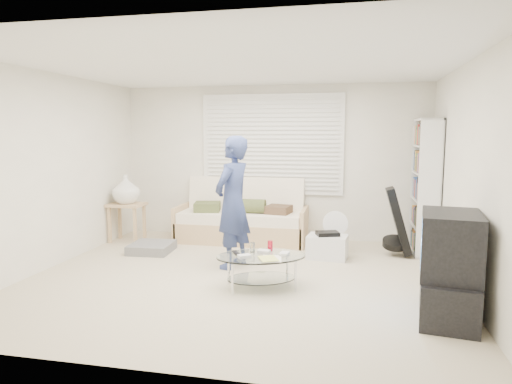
% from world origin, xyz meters
% --- Properties ---
extents(ground, '(5.00, 5.00, 0.00)m').
position_xyz_m(ground, '(0.00, 0.00, 0.00)').
color(ground, beige).
rests_on(ground, ground).
extents(room_shell, '(5.02, 4.52, 2.51)m').
position_xyz_m(room_shell, '(0.00, 0.48, 1.63)').
color(room_shell, white).
rests_on(room_shell, ground).
extents(window_blinds, '(2.32, 0.08, 1.62)m').
position_xyz_m(window_blinds, '(0.00, 2.20, 1.55)').
color(window_blinds, silver).
rests_on(window_blinds, ground).
extents(futon_sofa, '(2.07, 0.84, 1.01)m').
position_xyz_m(futon_sofa, '(-0.42, 1.87, 0.33)').
color(futon_sofa, tan).
rests_on(futon_sofa, ground).
extents(grey_floor_pillow, '(0.62, 0.62, 0.13)m').
position_xyz_m(grey_floor_pillow, '(-1.55, 0.91, 0.07)').
color(grey_floor_pillow, slate).
rests_on(grey_floor_pillow, ground).
extents(side_table, '(0.54, 0.44, 1.07)m').
position_xyz_m(side_table, '(-2.22, 1.45, 0.80)').
color(side_table, tan).
rests_on(side_table, ground).
extents(bookshelf, '(0.31, 0.81, 1.93)m').
position_xyz_m(bookshelf, '(2.32, 1.72, 0.97)').
color(bookshelf, white).
rests_on(bookshelf, ground).
extents(guitar_case, '(0.40, 0.36, 0.95)m').
position_xyz_m(guitar_case, '(1.94, 1.43, 0.43)').
color(guitar_case, black).
rests_on(guitar_case, ground).
extents(floor_fan, '(0.37, 0.25, 0.61)m').
position_xyz_m(floor_fan, '(1.08, 1.48, 0.36)').
color(floor_fan, white).
rests_on(floor_fan, ground).
extents(storage_bin, '(0.58, 0.43, 0.38)m').
position_xyz_m(storage_bin, '(0.98, 1.10, 0.17)').
color(storage_bin, white).
rests_on(storage_bin, ground).
extents(tv_unit, '(0.62, 0.98, 1.00)m').
position_xyz_m(tv_unit, '(2.20, -0.75, 0.49)').
color(tv_unit, black).
rests_on(tv_unit, ground).
extents(coffee_table, '(1.16, 0.96, 0.49)m').
position_xyz_m(coffee_table, '(0.32, -0.29, 0.30)').
color(coffee_table, silver).
rests_on(coffee_table, ground).
extents(standing_person, '(0.58, 0.72, 1.70)m').
position_xyz_m(standing_person, '(-0.20, 0.43, 0.85)').
color(standing_person, navy).
rests_on(standing_person, ground).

